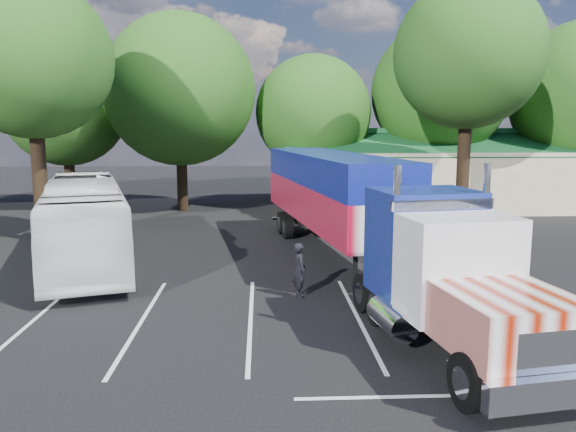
{
  "coord_description": "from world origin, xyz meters",
  "views": [
    {
      "loc": [
        0.34,
        -21.98,
        5.66
      ],
      "look_at": [
        1.44,
        0.87,
        2.0
      ],
      "focal_mm": 35.0,
      "sensor_mm": 36.0,
      "label": 1
    }
  ],
  "objects_px": {
    "bicycle": "(359,226)",
    "tour_bus": "(84,221)",
    "silver_sedan": "(410,204)",
    "semi_truck": "(351,204)",
    "woman": "(300,270)"
  },
  "relations": [
    {
      "from": "bicycle",
      "to": "tour_bus",
      "type": "xyz_separation_m",
      "value": [
        -12.5,
        -5.67,
        1.33
      ]
    },
    {
      "from": "bicycle",
      "to": "silver_sedan",
      "type": "relative_size",
      "value": 0.36
    },
    {
      "from": "tour_bus",
      "to": "silver_sedan",
      "type": "distance_m",
      "value": 20.51
    },
    {
      "from": "bicycle",
      "to": "tour_bus",
      "type": "height_order",
      "value": "tour_bus"
    },
    {
      "from": "tour_bus",
      "to": "silver_sedan",
      "type": "bearing_deg",
      "value": 17.85
    },
    {
      "from": "semi_truck",
      "to": "tour_bus",
      "type": "distance_m",
      "value": 11.01
    },
    {
      "from": "semi_truck",
      "to": "tour_bus",
      "type": "bearing_deg",
      "value": 162.26
    },
    {
      "from": "woman",
      "to": "tour_bus",
      "type": "xyz_separation_m",
      "value": [
        -8.6,
        5.2,
        0.85
      ]
    },
    {
      "from": "bicycle",
      "to": "silver_sedan",
      "type": "xyz_separation_m",
      "value": [
        4.34,
        6.01,
        0.33
      ]
    },
    {
      "from": "semi_truck",
      "to": "woman",
      "type": "xyz_separation_m",
      "value": [
        -2.25,
        -3.54,
        -1.73
      ]
    },
    {
      "from": "woman",
      "to": "tour_bus",
      "type": "distance_m",
      "value": 10.08
    },
    {
      "from": "semi_truck",
      "to": "silver_sedan",
      "type": "bearing_deg",
      "value": 56.78
    },
    {
      "from": "woman",
      "to": "bicycle",
      "type": "distance_m",
      "value": 11.55
    },
    {
      "from": "bicycle",
      "to": "tour_bus",
      "type": "distance_m",
      "value": 13.79
    },
    {
      "from": "semi_truck",
      "to": "woman",
      "type": "relative_size",
      "value": 12.23
    }
  ]
}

